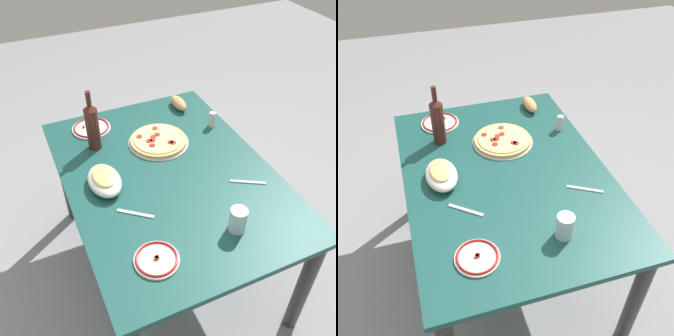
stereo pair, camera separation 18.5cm
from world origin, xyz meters
TOP-DOWN VIEW (x-y plane):
  - ground_plane at (0.00, 0.00)m, footprint 8.00×8.00m
  - dining_table at (0.00, 0.00)m, footprint 1.37×0.98m
  - pepperoni_pizza at (0.25, -0.06)m, footprint 0.33×0.33m
  - baked_pasta_dish at (0.03, 0.31)m, footprint 0.24×0.15m
  - wine_bottle at (0.35, 0.27)m, footprint 0.07×0.07m
  - water_glass at (-0.45, -0.11)m, footprint 0.07×0.07m
  - side_plate_near at (0.52, 0.24)m, footprint 0.22×0.22m
  - side_plate_far at (-0.46, 0.25)m, footprint 0.18×0.18m
  - bread_loaf at (0.53, -0.31)m, footprint 0.17×0.07m
  - spice_shaker at (0.27, -0.40)m, footprint 0.04×0.04m
  - fork_left at (-0.22, -0.32)m, footprint 0.10×0.16m
  - fork_right at (-0.19, 0.24)m, footprint 0.12×0.14m

SIDE VIEW (x-z plane):
  - ground_plane at x=0.00m, z-range 0.00..0.00m
  - dining_table at x=0.00m, z-range 0.26..0.98m
  - fork_left at x=-0.22m, z-range 0.72..0.73m
  - fork_right at x=-0.19m, z-range 0.72..0.73m
  - side_plate_near at x=0.52m, z-range 0.72..0.74m
  - side_plate_far at x=-0.46m, z-range 0.72..0.74m
  - pepperoni_pizza at x=0.25m, z-range 0.72..0.75m
  - bread_loaf at x=0.53m, z-range 0.72..0.79m
  - baked_pasta_dish at x=0.03m, z-range 0.72..0.80m
  - spice_shaker at x=0.27m, z-range 0.72..0.81m
  - water_glass at x=-0.45m, z-range 0.72..0.83m
  - wine_bottle at x=0.35m, z-range 0.69..1.02m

